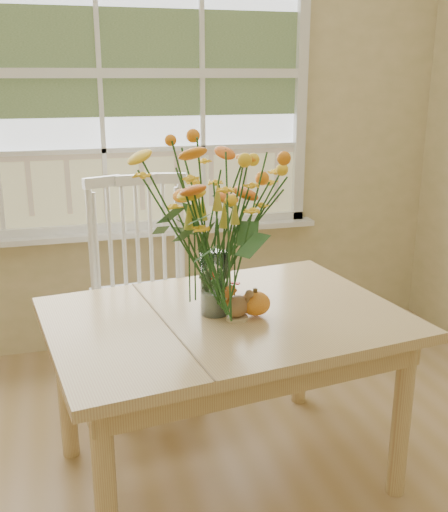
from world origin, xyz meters
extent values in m
cube|color=#C7BA7F|center=(0.00, 2.25, 1.35)|extent=(4.00, 0.02, 2.70)
cube|color=silver|center=(0.00, 2.23, 1.55)|extent=(2.20, 0.00, 1.60)
cube|color=white|center=(0.00, 2.18, 0.69)|extent=(2.42, 0.12, 0.03)
cube|color=tan|center=(0.31, 0.90, 0.67)|extent=(1.40, 1.08, 0.04)
cube|color=tan|center=(0.31, 0.90, 0.60)|extent=(1.26, 0.95, 0.10)
cylinder|color=tan|center=(-0.19, 0.46, 0.32)|extent=(0.07, 0.07, 0.65)
cylinder|color=tan|center=(-0.29, 1.19, 0.32)|extent=(0.07, 0.07, 0.65)
cylinder|color=tan|center=(0.91, 0.61, 0.32)|extent=(0.07, 0.07, 0.65)
cylinder|color=tan|center=(0.81, 1.34, 0.32)|extent=(0.07, 0.07, 0.65)
cube|color=white|center=(0.12, 1.57, 0.50)|extent=(0.52, 0.50, 0.05)
cube|color=white|center=(0.10, 1.76, 0.78)|extent=(0.49, 0.07, 0.56)
cylinder|color=white|center=(-0.06, 1.38, 0.24)|extent=(0.04, 0.04, 0.48)
cylinder|color=white|center=(-0.08, 1.74, 0.24)|extent=(0.04, 0.04, 0.48)
cylinder|color=white|center=(0.32, 1.41, 0.24)|extent=(0.04, 0.04, 0.48)
cylinder|color=white|center=(0.29, 1.76, 0.24)|extent=(0.04, 0.04, 0.48)
cylinder|color=white|center=(0.27, 0.92, 0.81)|extent=(0.10, 0.10, 0.24)
ellipsoid|color=orange|center=(0.41, 0.86, 0.73)|extent=(0.11, 0.11, 0.09)
cylinder|color=#CCB78C|center=(0.34, 0.84, 0.69)|extent=(0.08, 0.08, 0.01)
ellipsoid|color=brown|center=(0.34, 0.84, 0.74)|extent=(0.12, 0.11, 0.08)
ellipsoid|color=#38160F|center=(0.35, 1.16, 0.73)|extent=(0.08, 0.08, 0.08)
camera|label=1|loc=(-0.25, -1.09, 1.54)|focal=42.00mm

